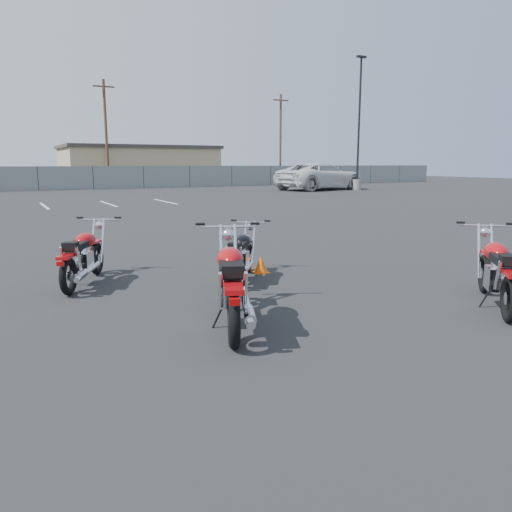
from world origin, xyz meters
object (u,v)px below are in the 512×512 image
motorcycle_second_black (241,255)px  white_van (320,169)px  motorcycle_front_red (83,257)px  motorcycle_third_red (232,284)px  motorcycle_rear_red (498,272)px

motorcycle_second_black → white_van: bearing=52.3°
motorcycle_front_red → motorcycle_second_black: motorcycle_front_red is taller
motorcycle_front_red → white_van: (21.33, 23.39, 1.14)m
motorcycle_third_red → motorcycle_front_red: bearing=112.1°
motorcycle_rear_red → motorcycle_second_black: bearing=128.0°
motorcycle_third_red → white_van: white_van is taller
white_van → motorcycle_second_black: bearing=130.8°
motorcycle_front_red → motorcycle_third_red: bearing=-67.9°
motorcycle_third_red → motorcycle_rear_red: 3.83m
motorcycle_front_red → motorcycle_second_black: size_ratio=1.16×
white_van → motorcycle_front_red: bearing=126.1°
motorcycle_second_black → white_van: white_van is taller
motorcycle_second_black → motorcycle_rear_red: motorcycle_rear_red is taller
motorcycle_rear_red → white_van: white_van is taller
motorcycle_third_red → motorcycle_rear_red: (3.69, -1.02, -0.04)m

